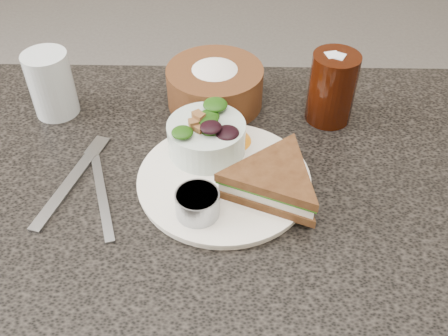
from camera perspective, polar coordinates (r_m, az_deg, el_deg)
dining_table at (r=1.04m, az=-1.35°, el=-17.24°), size 1.00×0.70×0.75m
dinner_plate at (r=0.75m, az=0.00°, el=-1.37°), size 0.26×0.26×0.01m
sandwich at (r=0.71m, az=5.78°, el=-1.48°), size 0.22×0.22×0.05m
salad_bowl at (r=0.77m, az=-2.03°, el=4.05°), size 0.16×0.16×0.07m
dressing_ramekin at (r=0.68m, az=-3.04°, el=-4.10°), size 0.07×0.07×0.04m
orange_wedge at (r=0.80m, az=0.88°, el=3.89°), size 0.07×0.07×0.03m
fork at (r=0.78m, az=-17.39°, el=-1.89°), size 0.07×0.19×0.01m
knife at (r=0.76m, az=-13.87°, el=-2.51°), size 0.08×0.20×0.00m
bread_basket at (r=0.89m, az=-1.05°, el=9.99°), size 0.19×0.19×0.10m
cola_glass at (r=0.86m, az=12.29°, el=9.26°), size 0.10×0.10×0.13m
water_glass at (r=0.91m, az=-19.14°, el=9.05°), size 0.09×0.09×0.11m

